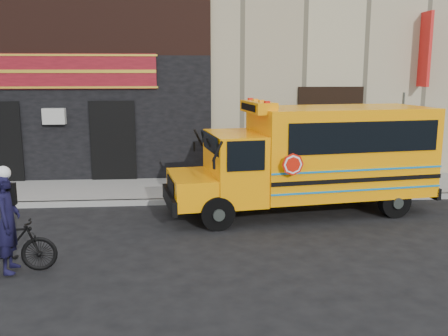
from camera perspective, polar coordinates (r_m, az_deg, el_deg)
ground at (r=11.59m, az=0.12°, el=-7.37°), size 120.00×120.00×0.00m
curb at (r=14.05m, az=-0.78°, el=-3.75°), size 40.00×0.20×0.15m
sidewalk at (r=15.50m, az=-1.17°, el=-2.34°), size 40.00×3.00×0.15m
building at (r=21.57m, az=-2.47°, el=17.57°), size 20.00×10.70×12.00m
school_bus at (r=13.16m, az=10.45°, el=1.44°), size 7.14×3.11×2.92m
sign_pole at (r=15.64m, az=19.60°, el=3.13°), size 0.11×0.26×3.05m
bicycle at (r=10.03m, az=-23.33°, el=-8.21°), size 1.72×0.62×1.01m
cyclist at (r=9.86m, az=-23.50°, el=-5.99°), size 0.50×0.71×1.85m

